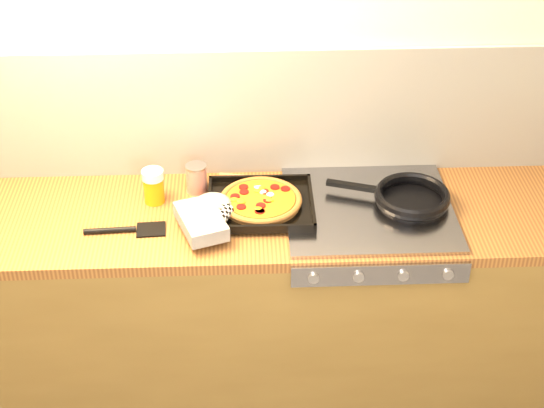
{
  "coord_description": "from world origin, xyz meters",
  "views": [
    {
      "loc": [
        -0.0,
        -1.36,
        2.59
      ],
      "look_at": [
        0.1,
        1.08,
        0.95
      ],
      "focal_mm": 55.0,
      "sensor_mm": 36.0,
      "label": 1
    }
  ],
  "objects_px": {
    "frying_pan": "(410,197)",
    "tomato_can": "(197,178)",
    "pizza_on_tray": "(244,206)",
    "juice_glass": "(154,186)"
  },
  "relations": [
    {
      "from": "tomato_can",
      "to": "frying_pan",
      "type": "bearing_deg",
      "value": -10.04
    },
    {
      "from": "pizza_on_tray",
      "to": "frying_pan",
      "type": "bearing_deg",
      "value": 2.93
    },
    {
      "from": "pizza_on_tray",
      "to": "juice_glass",
      "type": "xyz_separation_m",
      "value": [
        -0.33,
        0.11,
        0.02
      ]
    },
    {
      "from": "juice_glass",
      "to": "frying_pan",
      "type": "bearing_deg",
      "value": -4.6
    },
    {
      "from": "frying_pan",
      "to": "tomato_can",
      "type": "distance_m",
      "value": 0.78
    },
    {
      "from": "frying_pan",
      "to": "juice_glass",
      "type": "xyz_separation_m",
      "value": [
        -0.93,
        0.07,
        0.03
      ]
    },
    {
      "from": "frying_pan",
      "to": "tomato_can",
      "type": "height_order",
      "value": "tomato_can"
    },
    {
      "from": "pizza_on_tray",
      "to": "tomato_can",
      "type": "relative_size",
      "value": 4.5
    },
    {
      "from": "pizza_on_tray",
      "to": "frying_pan",
      "type": "xyz_separation_m",
      "value": [
        0.6,
        0.03,
        -0.0
      ]
    },
    {
      "from": "pizza_on_tray",
      "to": "juice_glass",
      "type": "height_order",
      "value": "juice_glass"
    }
  ]
}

